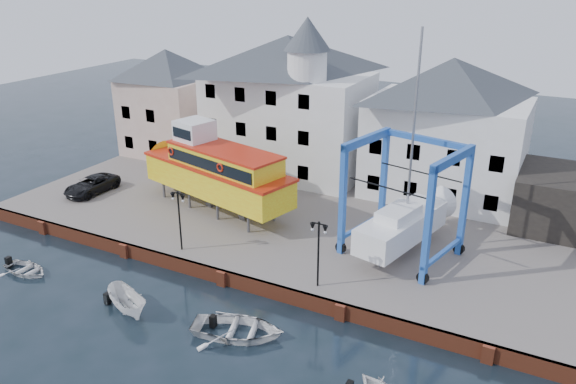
% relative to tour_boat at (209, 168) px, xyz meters
% --- Properties ---
extents(ground, '(140.00, 140.00, 0.00)m').
position_rel_tour_boat_xyz_m(ground, '(6.50, -8.18, -4.16)').
color(ground, black).
rests_on(ground, ground).
extents(hardstanding, '(44.00, 22.00, 1.00)m').
position_rel_tour_boat_xyz_m(hardstanding, '(6.50, 2.82, -3.66)').
color(hardstanding, slate).
rests_on(hardstanding, ground).
extents(quay_wall, '(44.00, 0.47, 1.00)m').
position_rel_tour_boat_xyz_m(quay_wall, '(6.50, -8.08, -3.66)').
color(quay_wall, brown).
rests_on(quay_wall, ground).
extents(building_pink, '(8.00, 7.00, 10.30)m').
position_rel_tour_boat_xyz_m(building_pink, '(-11.50, 9.81, 1.99)').
color(building_pink, '#C4A191').
rests_on(building_pink, hardstanding).
extents(building_white_main, '(14.00, 8.30, 14.00)m').
position_rel_tour_boat_xyz_m(building_white_main, '(1.63, 10.21, 3.18)').
color(building_white_main, white).
rests_on(building_white_main, hardstanding).
extents(building_white_right, '(12.00, 8.00, 11.20)m').
position_rel_tour_boat_xyz_m(building_white_right, '(15.50, 10.81, 2.44)').
color(building_white_right, white).
rests_on(building_white_right, hardstanding).
extents(shed_dark, '(8.00, 7.00, 4.00)m').
position_rel_tour_boat_xyz_m(shed_dark, '(25.50, 8.82, -1.16)').
color(shed_dark, black).
rests_on(shed_dark, hardstanding).
extents(lamp_post_left, '(1.12, 0.32, 4.20)m').
position_rel_tour_boat_xyz_m(lamp_post_left, '(2.50, -6.98, 0.01)').
color(lamp_post_left, black).
rests_on(lamp_post_left, hardstanding).
extents(lamp_post_right, '(1.12, 0.32, 4.20)m').
position_rel_tour_boat_xyz_m(lamp_post_right, '(12.50, -6.98, 0.01)').
color(lamp_post_right, black).
rests_on(lamp_post_right, hardstanding).
extents(tour_boat, '(15.81, 7.36, 6.70)m').
position_rel_tour_boat_xyz_m(tour_boat, '(0.00, 0.00, 0.00)').
color(tour_boat, '#59595E').
rests_on(tour_boat, hardstanding).
extents(travel_lift, '(7.73, 9.84, 14.41)m').
position_rel_tour_boat_xyz_m(travel_lift, '(15.78, 0.08, -0.76)').
color(travel_lift, '#1E4FA0').
rests_on(travel_lift, hardstanding).
extents(van, '(2.33, 4.93, 1.36)m').
position_rel_tour_boat_xyz_m(van, '(-10.45, -2.22, -2.48)').
color(van, black).
rests_on(van, hardstanding).
extents(motorboat_a, '(4.05, 2.83, 1.47)m').
position_rel_tour_boat_xyz_m(motorboat_a, '(3.28, -13.11, -4.16)').
color(motorboat_a, white).
rests_on(motorboat_a, ground).
extents(motorboat_b, '(5.88, 4.92, 1.05)m').
position_rel_tour_boat_xyz_m(motorboat_b, '(10.13, -12.13, -4.16)').
color(motorboat_b, white).
rests_on(motorboat_b, ground).
extents(motorboat_d, '(3.42, 2.47, 0.70)m').
position_rel_tour_boat_xyz_m(motorboat_d, '(-5.75, -12.83, -4.16)').
color(motorboat_d, white).
rests_on(motorboat_d, ground).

